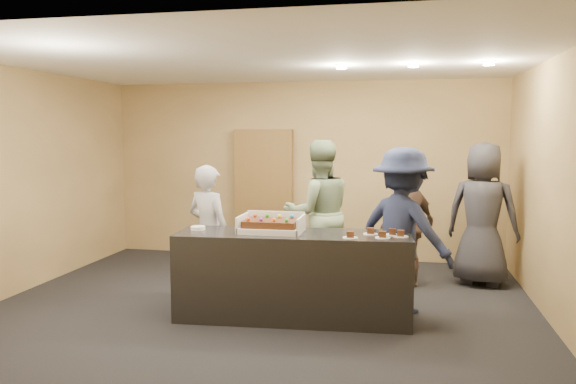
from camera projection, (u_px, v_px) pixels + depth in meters
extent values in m
plane|color=black|center=(264.00, 304.00, 6.34)|extent=(6.00, 6.00, 0.00)
plane|color=white|center=(263.00, 61.00, 6.06)|extent=(6.00, 6.00, 0.00)
cube|color=olive|center=(303.00, 170.00, 8.64)|extent=(6.00, 0.04, 2.70)
cube|color=olive|center=(173.00, 219.00, 3.77)|extent=(6.00, 0.04, 2.70)
cube|color=olive|center=(24.00, 181.00, 6.80)|extent=(0.04, 5.00, 2.70)
cube|color=olive|center=(554.00, 191.00, 5.60)|extent=(0.04, 5.00, 2.70)
cube|color=black|center=(293.00, 276.00, 5.82)|extent=(2.44, 0.86, 0.90)
cube|color=brown|center=(264.00, 193.00, 8.71)|extent=(0.90, 0.15, 1.98)
cube|color=white|center=(271.00, 229.00, 5.81)|extent=(0.63, 0.44, 0.06)
cube|color=white|center=(242.00, 223.00, 5.87)|extent=(0.02, 0.44, 0.17)
cube|color=white|center=(301.00, 225.00, 5.74)|extent=(0.02, 0.44, 0.17)
cube|color=white|center=(276.00, 220.00, 6.02)|extent=(0.63, 0.02, 0.19)
cube|color=#34170B|center=(271.00, 223.00, 5.81)|extent=(0.55, 0.38, 0.07)
sphere|color=#CA4A17|center=(255.00, 215.00, 5.97)|extent=(0.04, 0.04, 0.04)
sphere|color=#2A9418|center=(267.00, 216.00, 5.95)|extent=(0.04, 0.04, 0.04)
sphere|color=#E3F519|center=(279.00, 216.00, 5.92)|extent=(0.04, 0.04, 0.04)
sphere|color=#1A7FE3|center=(292.00, 216.00, 5.89)|extent=(0.04, 0.04, 0.04)
sphere|color=#FF4615|center=(248.00, 219.00, 5.71)|extent=(0.04, 0.04, 0.04)
sphere|color=purple|center=(261.00, 220.00, 5.69)|extent=(0.04, 0.04, 0.04)
sphere|color=orange|center=(274.00, 220.00, 5.66)|extent=(0.04, 0.04, 0.04)
sphere|color=green|center=(287.00, 220.00, 5.63)|extent=(0.04, 0.04, 0.04)
cylinder|color=white|center=(198.00, 228.00, 5.95)|extent=(0.15, 0.15, 0.04)
cylinder|color=white|center=(350.00, 238.00, 5.49)|extent=(0.15, 0.15, 0.01)
cube|color=#34170B|center=(350.00, 234.00, 5.48)|extent=(0.07, 0.06, 0.06)
cylinder|color=white|center=(371.00, 234.00, 5.69)|extent=(0.15, 0.15, 0.01)
cube|color=#34170B|center=(371.00, 231.00, 5.69)|extent=(0.07, 0.06, 0.06)
cylinder|color=white|center=(383.00, 238.00, 5.49)|extent=(0.15, 0.15, 0.01)
cube|color=#34170B|center=(383.00, 234.00, 5.49)|extent=(0.07, 0.06, 0.06)
cylinder|color=white|center=(392.00, 235.00, 5.64)|extent=(0.15, 0.15, 0.01)
cube|color=#34170B|center=(393.00, 231.00, 5.64)|extent=(0.07, 0.06, 0.06)
cylinder|color=white|center=(401.00, 236.00, 5.55)|extent=(0.15, 0.15, 0.01)
cube|color=#34170B|center=(401.00, 233.00, 5.55)|extent=(0.07, 0.06, 0.06)
imported|color=#A4A4A9|center=(209.00, 232.00, 6.51)|extent=(0.67, 0.56, 1.56)
imported|color=gray|center=(319.00, 214.00, 7.02)|extent=(1.10, 0.99, 1.84)
imported|color=#1E2645|center=(403.00, 231.00, 5.99)|extent=(1.32, 1.17, 1.77)
imported|color=brown|center=(407.00, 226.00, 6.98)|extent=(0.89, 0.92, 1.55)
imported|color=#2B2A2F|center=(483.00, 214.00, 7.07)|extent=(1.02, 0.82, 1.82)
cylinder|color=#FFEAC6|center=(342.00, 67.00, 6.39)|extent=(0.12, 0.12, 0.03)
cylinder|color=#FFEAC6|center=(413.00, 66.00, 6.23)|extent=(0.12, 0.12, 0.03)
cylinder|color=#FFEAC6|center=(489.00, 64.00, 6.07)|extent=(0.12, 0.12, 0.03)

